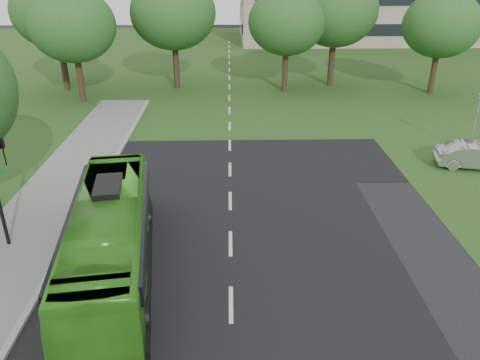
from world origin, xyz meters
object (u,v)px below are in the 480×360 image
(tree_park_a, at_px, (73,26))
(camera_pole, at_px, (477,115))
(tree_park_f, at_px, (55,11))
(tree_park_c, at_px, (287,22))
(sedan, at_px, (476,156))
(bus, at_px, (110,238))
(tree_park_d, at_px, (336,11))
(tree_park_e, at_px, (442,25))
(tree_park_b, at_px, (173,13))

(tree_park_a, xyz_separation_m, camera_pole, (28.28, -12.73, -3.91))
(tree_park_f, bearing_deg, camera_pole, -28.81)
(tree_park_c, height_order, sedan, tree_park_c)
(tree_park_f, bearing_deg, tree_park_a, -57.78)
(bus, relative_size, sedan, 2.48)
(tree_park_d, bearing_deg, tree_park_e, -20.42)
(tree_park_f, bearing_deg, tree_park_e, -3.73)
(tree_park_e, distance_m, tree_park_f, 34.40)
(tree_park_c, relative_size, bus, 0.82)
(tree_park_b, height_order, tree_park_d, tree_park_d)
(tree_park_f, bearing_deg, bus, -69.56)
(tree_park_d, xyz_separation_m, tree_park_e, (8.76, -3.26, -0.89))
(tree_park_e, xyz_separation_m, camera_pole, (-3.31, -14.81, -3.65))
(tree_park_a, xyz_separation_m, tree_park_e, (31.59, 2.08, -0.25))
(tree_park_a, bearing_deg, tree_park_e, 3.77)
(tree_park_d, height_order, bus, tree_park_d)
(tree_park_e, xyz_separation_m, bus, (-23.33, -27.25, -4.54))
(tree_park_d, distance_m, sedan, 21.96)
(tree_park_c, height_order, bus, tree_park_c)
(tree_park_b, height_order, tree_park_f, tree_park_f)
(tree_park_d, distance_m, tree_park_f, 25.57)
(sedan, bearing_deg, tree_park_a, 70.79)
(tree_park_c, xyz_separation_m, sedan, (9.33, -18.44, -5.52))
(tree_park_a, bearing_deg, tree_park_d, 13.18)
(tree_park_c, distance_m, tree_park_e, 13.57)
(tree_park_a, relative_size, camera_pole, 2.46)
(tree_park_c, bearing_deg, tree_park_f, 177.00)
(tree_park_a, relative_size, tree_park_f, 0.90)
(tree_park_e, height_order, tree_park_f, tree_park_f)
(tree_park_a, relative_size, bus, 0.83)
(bus, xyz_separation_m, camera_pole, (20.01, 12.43, 0.89))
(tree_park_d, bearing_deg, tree_park_b, -177.49)
(tree_park_b, distance_m, sedan, 28.60)
(tree_park_c, height_order, camera_pole, tree_park_c)
(tree_park_a, height_order, tree_park_c, tree_park_a)
(tree_park_e, relative_size, sedan, 1.98)
(tree_park_d, bearing_deg, tree_park_a, -166.82)
(tree_park_d, relative_size, camera_pole, 2.72)
(tree_park_a, height_order, tree_park_f, tree_park_f)
(tree_park_c, xyz_separation_m, tree_park_e, (13.52, -1.15, -0.16))
(sedan, bearing_deg, tree_park_d, 22.35)
(bus, distance_m, sedan, 21.58)
(tree_park_f, height_order, bus, tree_park_f)
(tree_park_c, height_order, tree_park_d, tree_park_d)
(tree_park_b, height_order, sedan, tree_park_b)
(tree_park_a, height_order, tree_park_b, tree_park_b)
(tree_park_a, distance_m, bus, 26.92)
(tree_park_a, bearing_deg, sedan, -29.03)
(tree_park_f, relative_size, camera_pole, 2.74)
(tree_park_e, bearing_deg, sedan, -103.63)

